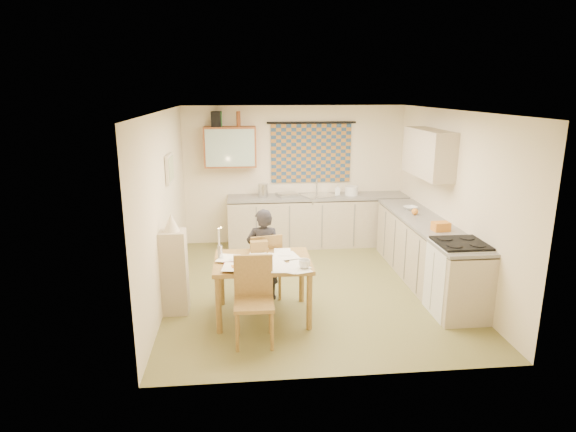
{
  "coord_description": "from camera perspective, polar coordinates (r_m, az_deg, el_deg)",
  "views": [
    {
      "loc": [
        -0.97,
        -6.41,
        2.78
      ],
      "look_at": [
        -0.32,
        0.2,
        1.02
      ],
      "focal_mm": 30.0,
      "sensor_mm": 36.0,
      "label": 1
    }
  ],
  "objects": [
    {
      "name": "tap",
      "position": [
        8.82,
        3.42,
        3.55
      ],
      "size": [
        0.03,
        0.03,
        0.28
      ],
      "primitive_type": "cylinder",
      "rotation": [
        0.0,
        0.0,
        -0.08
      ],
      "color": "silver",
      "rests_on": "counter_back"
    },
    {
      "name": "dish_rack",
      "position": [
        8.59,
        -0.08,
        2.54
      ],
      "size": [
        0.42,
        0.38,
        0.06
      ],
      "primitive_type": "cube",
      "rotation": [
        0.0,
        0.0,
        0.27
      ],
      "color": "silver",
      "rests_on": "counter_back"
    },
    {
      "name": "soap_bottle",
      "position": [
        8.76,
        5.9,
        3.16
      ],
      "size": [
        0.13,
        0.13,
        0.2
      ],
      "primitive_type": "imported",
      "rotation": [
        0.0,
        0.0,
        -0.21
      ],
      "color": "white",
      "rests_on": "counter_back"
    },
    {
      "name": "counter_right",
      "position": [
        7.37,
        15.97,
        -4.16
      ],
      "size": [
        0.62,
        2.95,
        0.92
      ],
      "color": "tan",
      "rests_on": "floor"
    },
    {
      "name": "bottle_green",
      "position": [
        8.51,
        -8.07,
        11.32
      ],
      "size": [
        0.08,
        0.08,
        0.26
      ],
      "primitive_type": "cylinder",
      "rotation": [
        0.0,
        0.0,
        0.12
      ],
      "color": "#195926",
      "rests_on": "wall_cabinet"
    },
    {
      "name": "candle_flame",
      "position": [
        5.84,
        -7.96,
        -1.39
      ],
      "size": [
        0.02,
        0.02,
        0.02
      ],
      "primitive_type": "sphere",
      "color": "#FFCC66",
      "rests_on": "dining_table"
    },
    {
      "name": "ceiling",
      "position": [
        6.49,
        3.05,
        12.43
      ],
      "size": [
        4.0,
        4.5,
        0.02
      ],
      "primitive_type": "cube",
      "color": "white",
      "rests_on": "floor"
    },
    {
      "name": "print_canvas",
      "position": [
        6.96,
        -13.67,
        5.49
      ],
      "size": [
        0.01,
        0.42,
        0.32
      ],
      "primitive_type": "cube",
      "color": "beige",
      "rests_on": "wall_left"
    },
    {
      "name": "chair_near",
      "position": [
        5.52,
        -4.02,
        -11.85
      ],
      "size": [
        0.45,
        0.45,
        0.98
      ],
      "rotation": [
        0.0,
        0.0,
        -0.02
      ],
      "color": "brown",
      "rests_on": "floor"
    },
    {
      "name": "curtain_rod",
      "position": [
        8.72,
        2.81,
        11.0
      ],
      "size": [
        1.6,
        0.04,
        0.04
      ],
      "primitive_type": "cylinder",
      "rotation": [
        0.0,
        1.57,
        0.0
      ],
      "color": "black",
      "rests_on": "wall_back"
    },
    {
      "name": "person",
      "position": [
        6.48,
        -2.89,
        -4.56
      ],
      "size": [
        0.52,
        0.4,
        1.26
      ],
      "primitive_type": "imported",
      "rotation": [
        0.0,
        0.0,
        3.04
      ],
      "color": "black",
      "rests_on": "floor"
    },
    {
      "name": "candle",
      "position": [
        5.89,
        -8.2,
        -2.49
      ],
      "size": [
        0.03,
        0.03,
        0.22
      ],
      "primitive_type": "cylinder",
      "rotation": [
        0.0,
        0.0,
        -0.12
      ],
      "color": "white",
      "rests_on": "dining_table"
    },
    {
      "name": "stove",
      "position": [
        6.44,
        19.44,
        -6.99
      ],
      "size": [
        0.62,
        0.62,
        0.96
      ],
      "color": "white",
      "rests_on": "floor"
    },
    {
      "name": "bowl",
      "position": [
        7.9,
        14.3,
        0.93
      ],
      "size": [
        0.33,
        0.33,
        0.05
      ],
      "primitive_type": "imported",
      "rotation": [
        0.0,
        0.0,
        0.32
      ],
      "color": "white",
      "rests_on": "counter_right"
    },
    {
      "name": "counter_back",
      "position": [
        8.79,
        3.73,
        -0.57
      ],
      "size": [
        3.3,
        0.62,
        0.92
      ],
      "color": "tan",
      "rests_on": "floor"
    },
    {
      "name": "window_blind",
      "position": [
        8.79,
        2.75,
        7.43
      ],
      "size": [
        1.45,
        0.03,
        1.05
      ],
      "primitive_type": "cube",
      "color": "navy",
      "rests_on": "wall_back"
    },
    {
      "name": "lampshade",
      "position": [
        6.06,
        -13.67,
        -0.74
      ],
      "size": [
        0.2,
        0.2,
        0.22
      ],
      "primitive_type": "cone",
      "color": "beige",
      "rests_on": "shelf_stand"
    },
    {
      "name": "sink",
      "position": [
        8.68,
        3.68,
        2.16
      ],
      "size": [
        0.68,
        0.62,
        0.1
      ],
      "primitive_type": "cube",
      "rotation": [
        0.0,
        0.0,
        0.39
      ],
      "color": "silver",
      "rests_on": "counter_back"
    },
    {
      "name": "papers",
      "position": [
        5.84,
        -2.55,
        -5.36
      ],
      "size": [
        1.14,
        1.0,
        0.03
      ],
      "rotation": [
        0.0,
        0.0,
        -0.01
      ],
      "color": "white",
      "rests_on": "dining_table"
    },
    {
      "name": "mixing_bowl",
      "position": [
        8.77,
        7.53,
        2.99
      ],
      "size": [
        0.28,
        0.28,
        0.16
      ],
      "primitive_type": "cylinder",
      "rotation": [
        0.0,
        0.0,
        -0.2
      ],
      "color": "white",
      "rests_on": "counter_back"
    },
    {
      "name": "mug",
      "position": [
        5.63,
        1.98,
        -5.71
      ],
      "size": [
        0.14,
        0.14,
        0.1
      ],
      "primitive_type": "imported",
      "rotation": [
        0.0,
        0.0,
        0.02
      ],
      "color": "white",
      "rests_on": "dining_table"
    },
    {
      "name": "wall_left",
      "position": [
        6.67,
        -14.44,
        1.1
      ],
      "size": [
        0.02,
        4.5,
        2.5
      ],
      "primitive_type": "cube",
      "color": "beige",
      "rests_on": "floor"
    },
    {
      "name": "floor",
      "position": [
        7.05,
        2.77,
        -8.48
      ],
      "size": [
        4.0,
        4.5,
        0.02
      ],
      "primitive_type": "cube",
      "color": "olive",
      "rests_on": "ground"
    },
    {
      "name": "fruit_orange",
      "position": [
        7.57,
        14.8,
        0.51
      ],
      "size": [
        0.1,
        0.1,
        0.1
      ],
      "primitive_type": "sphere",
      "color": "orange",
      "rests_on": "counter_right"
    },
    {
      "name": "eyeglasses",
      "position": [
        5.67,
        -1.11,
        -6.06
      ],
      "size": [
        0.14,
        0.07,
        0.02
      ],
      "primitive_type": "cube",
      "rotation": [
        0.0,
        0.0,
        0.18
      ],
      "color": "black",
      "rests_on": "dining_table"
    },
    {
      "name": "wall_back",
      "position": [
        8.85,
        0.75,
        4.88
      ],
      "size": [
        4.0,
        0.02,
        2.5
      ],
      "primitive_type": "cube",
      "color": "beige",
      "rests_on": "floor"
    },
    {
      "name": "bottle_brown",
      "position": [
        8.5,
        -5.89,
        11.38
      ],
      "size": [
        0.09,
        0.09,
        0.26
      ],
      "primitive_type": "cylinder",
      "rotation": [
        0.0,
        0.0,
        0.3
      ],
      "color": "brown",
      "rests_on": "wall_cabinet"
    },
    {
      "name": "orange_box",
      "position": [
        5.65,
        -6.09,
        -6.06
      ],
      "size": [
        0.13,
        0.1,
        0.04
      ],
      "primitive_type": "cube",
      "rotation": [
        0.0,
        0.0,
        0.17
      ],
      "color": "orange",
      "rests_on": "dining_table"
    },
    {
      "name": "candle_holder",
      "position": [
        5.96,
        -8.05,
        -4.29
      ],
      "size": [
        0.07,
        0.07,
        0.18
      ],
      "primitive_type": "cylinder",
      "rotation": [
        0.0,
        0.0,
        -0.16
      ],
      "color": "silver",
      "rests_on": "dining_table"
    },
    {
      "name": "magazine",
      "position": [
        5.7,
        -7.66,
        -6.02
      ],
      "size": [
        0.24,
        0.31,
        0.03
      ],
      "primitive_type": "imported",
      "rotation": [
        0.0,
        0.0,
        0.05
      ],
      "color": "maroon",
      "rests_on": "dining_table"
    },
    {
      "name": "book",
      "position": [
        5.8,
        -7.13,
        -5.67
      ],
      "size": [
        0.27,
        0.3,
        0.02
      ],
      "primitive_type": "imported",
      "rotation": [
        0.0,
        0.0,
        -0.25
      ],
      "color": "orange",
      "rests_on": "dining_table"
    },
    {
      "name": "wall_cabinet_glass",
      "position": [
        8.38,
        -6.89,
        8.01
      ],
      "size": [
        0.84,
        0.02,
        0.64
      ],
      "primitive_type": "cube",
      "color": "#99B2A5",
      "rests_on": "wall_back"
    },
    {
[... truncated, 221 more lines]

